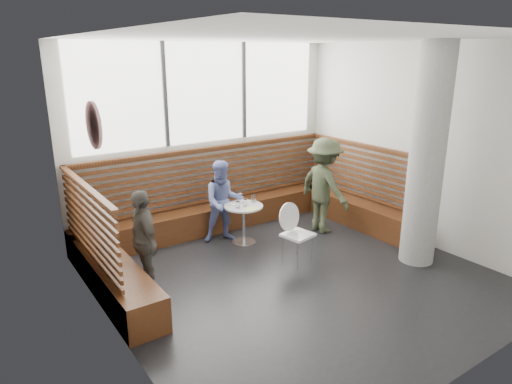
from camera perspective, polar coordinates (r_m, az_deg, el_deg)
room at (r=5.98m, az=5.43°, el=3.22°), size 5.00×5.00×3.20m
booth at (r=7.71m, az=-3.27°, el=-2.83°), size 5.00×2.50×1.44m
concrete_column at (r=6.93m, az=20.58°, el=4.10°), size 0.50×0.50×3.20m
wall_art at (r=5.06m, az=-19.65°, el=7.86°), size 0.03×0.50×0.50m
cafe_table at (r=7.45m, az=-1.57°, el=-3.05°), size 0.63×0.63×0.65m
cafe_chair at (r=6.82m, az=4.90°, el=-4.53°), size 0.43×0.42×0.90m
adult_man at (r=7.94m, az=8.52°, el=0.80°), size 0.62×1.07×1.66m
child_back at (r=7.50m, az=-4.09°, el=-1.18°), size 0.80×0.71×1.37m
child_left at (r=6.13m, az=-13.92°, el=-5.92°), size 0.38×0.82×1.37m
plate_near at (r=7.45m, az=-2.69°, el=-1.50°), size 0.19×0.19×0.01m
plate_far at (r=7.59m, az=-1.62°, el=-1.13°), size 0.20×0.20×0.01m
glass_left at (r=7.26m, az=-2.29°, el=-1.60°), size 0.07×0.07×0.10m
glass_mid at (r=7.37m, az=-1.35°, el=-1.33°), size 0.07×0.07×0.10m
glass_right at (r=7.55m, az=-0.30°, el=-0.81°), size 0.07×0.07×0.12m
menu_card at (r=7.22m, az=-0.52°, el=-2.13°), size 0.24×0.20×0.00m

